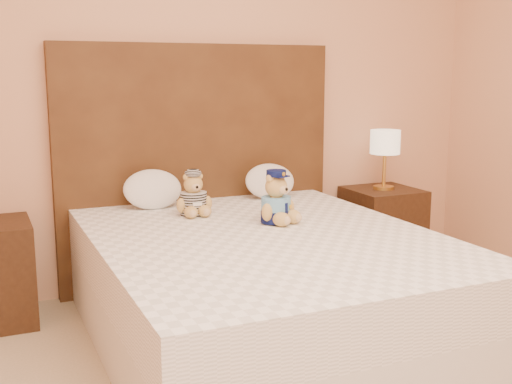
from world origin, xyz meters
TOP-DOWN VIEW (x-y plane):
  - bed at (0.00, 1.20)m, footprint 1.60×2.00m
  - headboard at (0.00, 2.21)m, footprint 1.75×0.08m
  - nightstand_right at (1.25, 2.00)m, footprint 0.45×0.45m
  - lamp at (1.25, 2.00)m, footprint 0.20×0.20m
  - teddy_police at (0.16, 1.40)m, footprint 0.31×0.30m
  - teddy_prisoner at (-0.18, 1.75)m, footprint 0.21×0.21m
  - pillow_left at (-0.34, 2.03)m, footprint 0.34×0.22m
  - pillow_right at (0.41, 2.03)m, footprint 0.33×0.21m

SIDE VIEW (x-z plane):
  - nightstand_right at x=1.25m, z-range 0.00..0.55m
  - bed at x=0.00m, z-range 0.00..0.55m
  - pillow_right at x=0.41m, z-range 0.55..0.78m
  - teddy_prisoner at x=-0.18m, z-range 0.55..0.79m
  - pillow_left at x=-0.34m, z-range 0.55..0.79m
  - teddy_police at x=0.16m, z-range 0.55..0.83m
  - headboard at x=0.00m, z-range 0.00..1.50m
  - lamp at x=1.25m, z-range 0.65..1.05m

